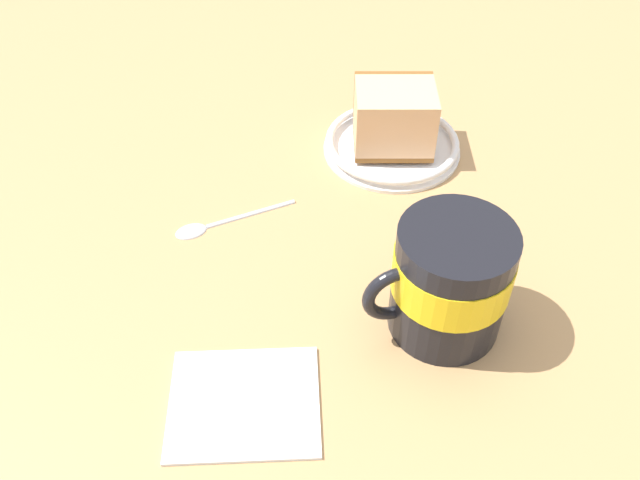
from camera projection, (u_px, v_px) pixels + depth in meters
ground_plane at (333, 227)px, 65.49cm from camera, size 145.15×145.15×2.39cm
small_plate at (392, 144)px, 71.65cm from camera, size 14.48×14.48×1.57cm
cake_slice at (394, 117)px, 69.55cm from camera, size 8.74×9.52×6.52cm
tea_mug at (450, 278)px, 51.89cm from camera, size 9.20×11.06×10.02cm
teaspoon at (210, 223)px, 63.56cm from camera, size 8.29×10.21×0.80cm
folded_napkin at (244, 402)px, 49.98cm from camera, size 12.20×13.34×0.60cm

